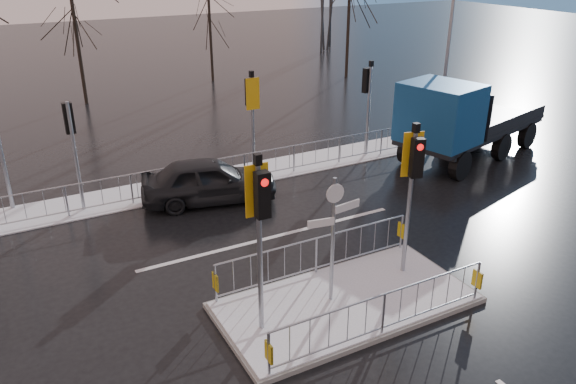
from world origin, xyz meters
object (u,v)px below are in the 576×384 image
traffic_island (346,291)px  flatbed_truck (454,120)px  car_far_lane (209,180)px  street_lamp_right (451,36)px

traffic_island → flatbed_truck: size_ratio=0.80×
traffic_island → car_far_lane: (-0.68, 7.02, 0.36)m
car_far_lane → flatbed_truck: 9.52m
street_lamp_right → flatbed_truck: bearing=-125.9°
flatbed_truck → car_far_lane: bearing=173.4°
car_far_lane → street_lamp_right: (11.26, 1.47, 3.64)m
car_far_lane → flatbed_truck: (9.41, -1.10, 1.00)m
car_far_lane → flatbed_truck: bearing=-83.2°
car_far_lane → flatbed_truck: flatbed_truck is taller
traffic_island → car_far_lane: size_ratio=1.37×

